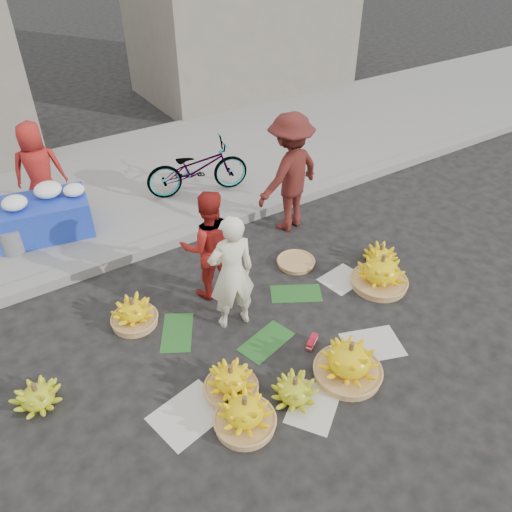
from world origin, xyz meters
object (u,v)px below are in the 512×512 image
banana_bunch_0 (231,382)px  bicycle (197,168)px  vendor_cream (232,273)px  flower_table (44,215)px  banana_bunch_4 (381,272)px

banana_bunch_0 → bicycle: size_ratio=0.37×
vendor_cream → bicycle: 3.09m
flower_table → vendor_cream: bearing=-55.4°
flower_table → banana_bunch_4: bearing=-36.0°
banana_bunch_0 → flower_table: 3.99m
flower_table → banana_bunch_0: bearing=-68.1°
vendor_cream → banana_bunch_0: bearing=67.3°
flower_table → bicycle: bicycle is taller
banana_bunch_4 → bicycle: bearing=105.1°
flower_table → bicycle: bearing=7.3°
banana_bunch_0 → bicycle: 4.14m
vendor_cream → flower_table: (-1.38, 3.01, -0.32)m
banana_bunch_0 → vendor_cream: vendor_cream is taller
banana_bunch_0 → flower_table: bearing=102.0°
banana_bunch_0 → banana_bunch_4: banana_bunch_4 is taller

